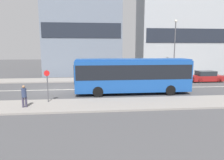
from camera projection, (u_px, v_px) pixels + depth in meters
ground_plane at (56, 90)px, 21.11m from camera, size 120.00×120.00×0.00m
sidewalk_near at (41, 106)px, 14.96m from camera, size 44.00×3.50×0.13m
sidewalk_far at (64, 80)px, 27.24m from camera, size 44.00×3.50×0.13m
lane_centerline at (56, 90)px, 21.11m from camera, size 41.80×0.16×0.01m
apartment_block_right_tower at (191, 6)px, 33.63m from camera, size 17.42×6.11×22.95m
city_bus at (132, 74)px, 19.17m from camera, size 10.94×2.48×3.35m
parked_car_0 at (167, 78)px, 25.57m from camera, size 4.36×1.89×1.30m
parked_car_1 at (206, 77)px, 26.16m from camera, size 4.18×1.71×1.44m
pedestrian_near_stop at (24, 95)px, 14.33m from camera, size 0.34×0.34×1.61m
bus_stop_sign at (47, 83)px, 15.68m from camera, size 0.44×0.12×2.57m
street_lamp at (175, 44)px, 27.27m from camera, size 0.36×0.36×8.02m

